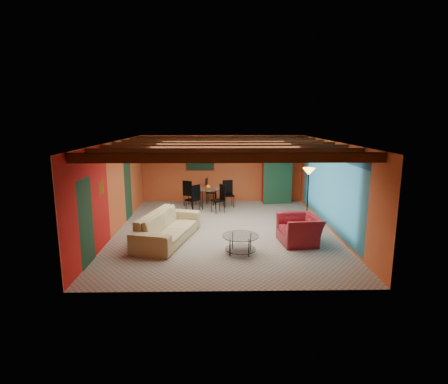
{
  "coord_description": "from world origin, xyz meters",
  "views": [
    {
      "loc": [
        -0.22,
        -10.63,
        3.37
      ],
      "look_at": [
        0.0,
        0.2,
        1.15
      ],
      "focal_mm": 28.98,
      "sensor_mm": 36.0,
      "label": 1
    }
  ],
  "objects_px": {
    "coffee_table": "(240,244)",
    "floor_lamp": "(308,198)",
    "potted_plant": "(278,148)",
    "dining_table": "(208,195)",
    "armoire": "(277,179)",
    "armchair": "(300,229)",
    "sofa": "(168,227)",
    "vase": "(208,179)"
  },
  "relations": [
    {
      "from": "sofa",
      "to": "floor_lamp",
      "type": "distance_m",
      "value": 4.4
    },
    {
      "from": "armoire",
      "to": "coffee_table",
      "type": "bearing_deg",
      "value": -113.58
    },
    {
      "from": "coffee_table",
      "to": "vase",
      "type": "bearing_deg",
      "value": 101.11
    },
    {
      "from": "coffee_table",
      "to": "floor_lamp",
      "type": "height_order",
      "value": "floor_lamp"
    },
    {
      "from": "coffee_table",
      "to": "floor_lamp",
      "type": "relative_size",
      "value": 0.5
    },
    {
      "from": "sofa",
      "to": "vase",
      "type": "relative_size",
      "value": 14.06
    },
    {
      "from": "dining_table",
      "to": "potted_plant",
      "type": "bearing_deg",
      "value": 18.14
    },
    {
      "from": "sofa",
      "to": "floor_lamp",
      "type": "relative_size",
      "value": 1.45
    },
    {
      "from": "dining_table",
      "to": "potted_plant",
      "type": "height_order",
      "value": "potted_plant"
    },
    {
      "from": "floor_lamp",
      "to": "vase",
      "type": "bearing_deg",
      "value": 141.55
    },
    {
      "from": "coffee_table",
      "to": "potted_plant",
      "type": "height_order",
      "value": "potted_plant"
    },
    {
      "from": "armchair",
      "to": "coffee_table",
      "type": "bearing_deg",
      "value": -73.11
    },
    {
      "from": "coffee_table",
      "to": "vase",
      "type": "relative_size",
      "value": 4.8
    },
    {
      "from": "sofa",
      "to": "vase",
      "type": "bearing_deg",
      "value": -1.3
    },
    {
      "from": "potted_plant",
      "to": "dining_table",
      "type": "bearing_deg",
      "value": -161.86
    },
    {
      "from": "sofa",
      "to": "potted_plant",
      "type": "height_order",
      "value": "potted_plant"
    },
    {
      "from": "potted_plant",
      "to": "coffee_table",
      "type": "bearing_deg",
      "value": -107.94
    },
    {
      "from": "coffee_table",
      "to": "floor_lamp",
      "type": "distance_m",
      "value": 3.23
    },
    {
      "from": "sofa",
      "to": "coffee_table",
      "type": "xyz_separation_m",
      "value": [
        1.96,
        -1.02,
        -0.16
      ]
    },
    {
      "from": "dining_table",
      "to": "floor_lamp",
      "type": "distance_m",
      "value": 4.06
    },
    {
      "from": "armchair",
      "to": "dining_table",
      "type": "xyz_separation_m",
      "value": [
        -2.59,
        4.0,
        0.14
      ]
    },
    {
      "from": "dining_table",
      "to": "vase",
      "type": "distance_m",
      "value": 0.61
    },
    {
      "from": "armchair",
      "to": "coffee_table",
      "type": "xyz_separation_m",
      "value": [
        -1.67,
        -0.73,
        -0.14
      ]
    },
    {
      "from": "dining_table",
      "to": "armoire",
      "type": "relative_size",
      "value": 1.02
    },
    {
      "from": "sofa",
      "to": "armoire",
      "type": "height_order",
      "value": "armoire"
    },
    {
      "from": "armchair",
      "to": "vase",
      "type": "relative_size",
      "value": 6.03
    },
    {
      "from": "sofa",
      "to": "armchair",
      "type": "relative_size",
      "value": 2.33
    },
    {
      "from": "potted_plant",
      "to": "sofa",
      "type": "bearing_deg",
      "value": -129.39
    },
    {
      "from": "armchair",
      "to": "armoire",
      "type": "bearing_deg",
      "value": 171.34
    },
    {
      "from": "vase",
      "to": "armoire",
      "type": "bearing_deg",
      "value": 18.14
    },
    {
      "from": "armoire",
      "to": "vase",
      "type": "distance_m",
      "value": 2.9
    },
    {
      "from": "potted_plant",
      "to": "armoire",
      "type": "bearing_deg",
      "value": 0.0
    },
    {
      "from": "armchair",
      "to": "armoire",
      "type": "height_order",
      "value": "armoire"
    },
    {
      "from": "sofa",
      "to": "potted_plant",
      "type": "distance_m",
      "value": 6.24
    },
    {
      "from": "dining_table",
      "to": "vase",
      "type": "bearing_deg",
      "value": 0.0
    },
    {
      "from": "floor_lamp",
      "to": "vase",
      "type": "relative_size",
      "value": 9.68
    },
    {
      "from": "armchair",
      "to": "floor_lamp",
      "type": "relative_size",
      "value": 0.62
    },
    {
      "from": "coffee_table",
      "to": "dining_table",
      "type": "distance_m",
      "value": 4.83
    },
    {
      "from": "armchair",
      "to": "floor_lamp",
      "type": "distance_m",
      "value": 1.69
    },
    {
      "from": "armchair",
      "to": "potted_plant",
      "type": "bearing_deg",
      "value": 171.34
    },
    {
      "from": "sofa",
      "to": "coffee_table",
      "type": "bearing_deg",
      "value": -103.14
    },
    {
      "from": "armchair",
      "to": "armoire",
      "type": "xyz_separation_m",
      "value": [
        0.16,
        4.9,
        0.59
      ]
    }
  ]
}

